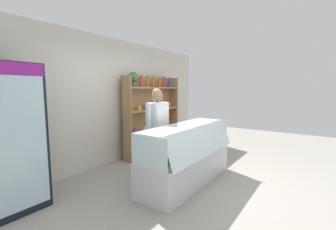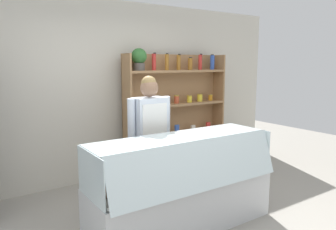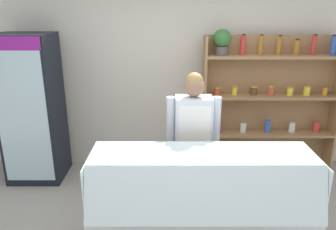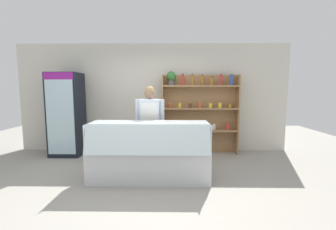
{
  "view_description": "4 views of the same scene",
  "coord_description": "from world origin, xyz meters",
  "px_view_note": "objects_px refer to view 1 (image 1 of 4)",
  "views": [
    {
      "loc": [
        -3.17,
        -1.8,
        1.63
      ],
      "look_at": [
        0.43,
        0.74,
        1.11
      ],
      "focal_mm": 24.0,
      "sensor_mm": 36.0,
      "label": 1
    },
    {
      "loc": [
        -1.91,
        -2.59,
        1.78
      ],
      "look_at": [
        0.25,
        0.61,
        1.16
      ],
      "focal_mm": 35.0,
      "sensor_mm": 36.0,
      "label": 2
    },
    {
      "loc": [
        -0.21,
        -2.55,
        2.27
      ],
      "look_at": [
        -0.22,
        0.64,
        1.21
      ],
      "focal_mm": 35.0,
      "sensor_mm": 36.0,
      "label": 3
    },
    {
      "loc": [
        0.48,
        -3.69,
        1.57
      ],
      "look_at": [
        0.41,
        0.82,
        1.05
      ],
      "focal_mm": 24.0,
      "sensor_mm": 36.0,
      "label": 4
    }
  ],
  "objects_px": {
    "shelving_unit": "(150,109)",
    "shop_clerk": "(158,125)",
    "drinks_fridge": "(10,139)",
    "deli_display_case": "(187,165)"
  },
  "relations": [
    {
      "from": "drinks_fridge",
      "to": "deli_display_case",
      "type": "xyz_separation_m",
      "value": [
        2.1,
        -1.45,
        -0.66
      ]
    },
    {
      "from": "deli_display_case",
      "to": "drinks_fridge",
      "type": "bearing_deg",
      "value": 145.38
    },
    {
      "from": "shelving_unit",
      "to": "deli_display_case",
      "type": "relative_size",
      "value": 0.97
    },
    {
      "from": "drinks_fridge",
      "to": "shop_clerk",
      "type": "height_order",
      "value": "drinks_fridge"
    },
    {
      "from": "shop_clerk",
      "to": "drinks_fridge",
      "type": "bearing_deg",
      "value": 157.69
    },
    {
      "from": "shelving_unit",
      "to": "shop_clerk",
      "type": "distance_m",
      "value": 1.51
    },
    {
      "from": "shelving_unit",
      "to": "shop_clerk",
      "type": "relative_size",
      "value": 1.22
    },
    {
      "from": "deli_display_case",
      "to": "shop_clerk",
      "type": "distance_m",
      "value": 0.88
    },
    {
      "from": "drinks_fridge",
      "to": "shop_clerk",
      "type": "bearing_deg",
      "value": -22.31
    },
    {
      "from": "drinks_fridge",
      "to": "shop_clerk",
      "type": "xyz_separation_m",
      "value": [
        2.06,
        -0.85,
        -0.02
      ]
    }
  ]
}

